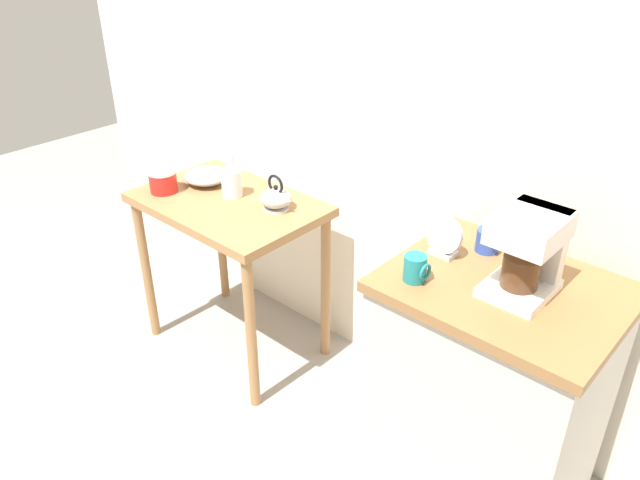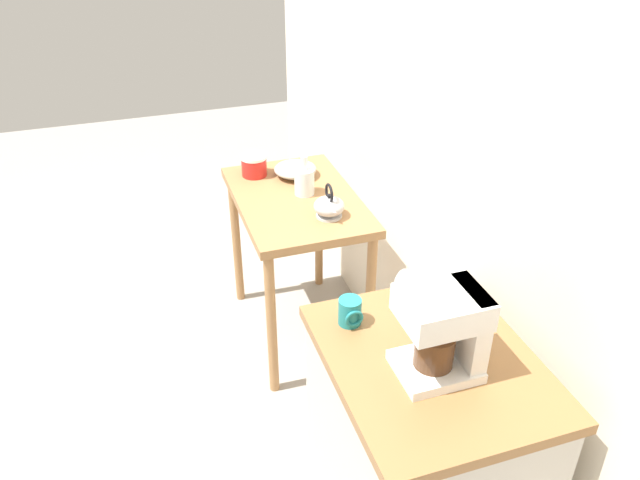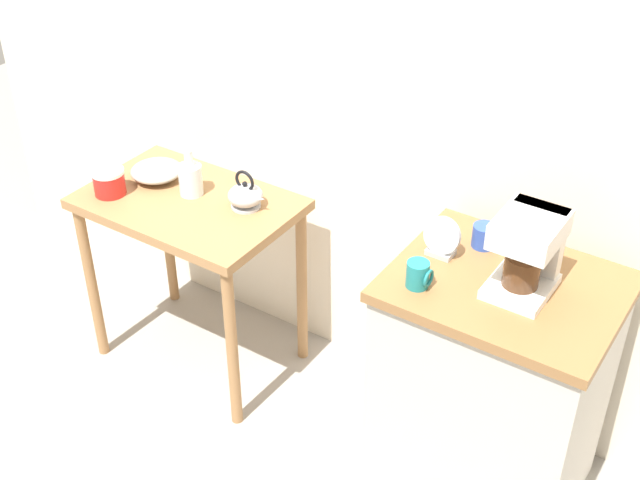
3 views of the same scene
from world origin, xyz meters
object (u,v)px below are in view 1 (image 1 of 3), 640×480
Objects in this scene: coffee_maker at (529,249)px; mug_blue at (488,241)px; table_clock at (444,239)px; glass_carafe_vase at (232,182)px; teakettle at (276,198)px; canister_enamel at (163,181)px; bowl_stoneware at (207,176)px; mug_dark_teal at (416,268)px.

mug_blue is (-0.19, 0.14, -0.10)m from coffee_maker.
glass_carafe_vase is at bearing -179.65° from table_clock.
teakettle is 0.62× the size of coffee_maker.
table_clock is at bearing 7.74° from canister_enamel.
table_clock is (-0.29, 0.02, -0.08)m from coffee_maker.
mug_blue is 0.15m from table_clock.
bowl_stoneware is at bearing 68.97° from canister_enamel.
mug_dark_teal is (-0.08, -0.31, 0.00)m from mug_blue.
table_clock reaches higher than teakettle.
mug_dark_teal is at bearing -0.48° from canister_enamel.
mug_blue is at bearing 5.54° from teakettle.
mug_dark_teal is (0.83, -0.22, 0.11)m from teakettle.
coffee_maker is at bearing 32.87° from mug_dark_teal.
mug_blue is at bearing 75.99° from mug_dark_teal.
teakettle is 0.86× the size of glass_carafe_vase.
canister_enamel is at bearing -146.65° from glass_carafe_vase.
coffee_maker reaches higher than teakettle.
bowl_stoneware is 1.25m from table_clock.
coffee_maker is (1.34, -0.01, 0.19)m from glass_carafe_vase.
glass_carafe_vase is at bearing 179.55° from coffee_maker.
teakettle is 0.54m from canister_enamel.
coffee_maker is 0.30m from table_clock.
teakettle is at bearing 177.77° from table_clock.
coffee_maker is at bearing -0.88° from bowl_stoneware.
glass_carafe_vase is at bearing 33.35° from canister_enamel.
teakettle is 0.87m from mug_dark_teal.
mug_blue is at bearing 11.97° from canister_enamel.
glass_carafe_vase is 1.50× the size of canister_enamel.
bowl_stoneware is at bearing 176.09° from glass_carafe_vase.
mug_dark_teal is (-0.27, -0.17, -0.10)m from coffee_maker.
teakettle is 1.29× the size of canister_enamel.
coffee_maker is (1.53, -0.02, 0.22)m from bowl_stoneware.
table_clock is at bearing 176.64° from coffee_maker.
mug_blue reaches higher than glass_carafe_vase.
canister_enamel is 0.93× the size of table_clock.
teakettle is at bearing 3.36° from bowl_stoneware.
coffee_maker reaches higher than mug_blue.
canister_enamel is at bearing -172.26° from table_clock.
teakettle reaches higher than canister_enamel.
bowl_stoneware is 0.20m from canister_enamel.
mug_dark_teal is 0.64× the size of table_clock.
coffee_maker is at bearing 5.77° from canister_enamel.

